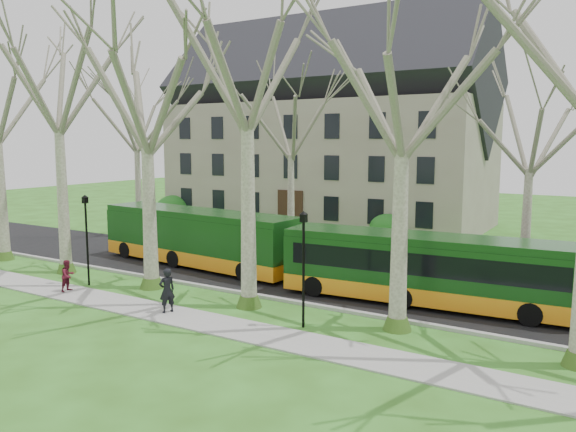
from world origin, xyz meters
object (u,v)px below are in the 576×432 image
object	(u,v)px
bus_lead	(198,237)
pedestrian_b	(68,276)
bus_follow	(425,268)
pedestrian_a	(167,290)

from	to	relation	value
bus_lead	pedestrian_b	xyz separation A→B (m)	(-1.55, -7.35, -0.86)
bus_lead	bus_follow	xyz separation A→B (m)	(13.11, -0.74, -0.07)
pedestrian_a	pedestrian_b	size ratio (longest dim) A/B	1.25
bus_follow	pedestrian_a	xyz separation A→B (m)	(-8.48, -6.63, -0.61)
pedestrian_a	pedestrian_b	xyz separation A→B (m)	(-6.18, 0.03, -0.18)
bus_follow	pedestrian_a	distance (m)	10.78
pedestrian_b	pedestrian_a	bearing A→B (deg)	-94.62
bus_lead	bus_follow	size ratio (longest dim) A/B	1.05
bus_lead	pedestrian_a	xyz separation A→B (m)	(4.63, -7.37, -0.69)
bus_lead	pedestrian_b	distance (m)	7.56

